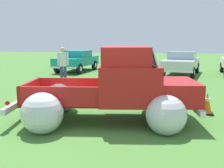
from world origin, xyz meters
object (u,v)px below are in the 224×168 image
show_car_2 (182,62)px  show_car_1 (129,61)px  spectator_0 (63,63)px  lane_cone_0 (207,103)px  show_car_0 (77,60)px  vintage_pickup_truck (119,92)px

show_car_2 → show_car_1: bearing=-83.9°
spectator_0 → lane_cone_0: 7.32m
show_car_0 → show_car_2: size_ratio=0.92×
show_car_0 → spectator_0: spectator_0 is taller
show_car_0 → spectator_0: bearing=18.0°
show_car_0 → show_car_1: bearing=92.4°
show_car_1 → spectator_0: size_ratio=2.48×
show_car_0 → vintage_pickup_truck: bearing=30.3°
show_car_0 → spectator_0: size_ratio=2.41×
spectator_0 → vintage_pickup_truck: bearing=12.5°
show_car_2 → spectator_0: size_ratio=2.62×
vintage_pickup_truck → spectator_0: 6.39m
show_car_1 → spectator_0: bearing=-23.0°
show_car_0 → show_car_2: same height
lane_cone_0 → vintage_pickup_truck: bearing=-154.2°
show_car_2 → vintage_pickup_truck: bearing=-0.6°
show_car_1 → lane_cone_0: size_ratio=7.00×
show_car_1 → spectator_0: (-2.46, -5.14, 0.24)m
show_car_0 → show_car_1: size_ratio=0.98×
show_car_0 → show_car_2: 7.02m
spectator_0 → lane_cone_0: spectator_0 is taller
show_car_2 → lane_cone_0: size_ratio=7.41×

